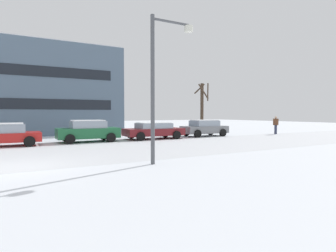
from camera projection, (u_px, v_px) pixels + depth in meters
The scene contains 10 objects.
ground_plane at pixel (15, 168), 10.34m from camera, with size 120.00×120.00×0.00m, color white.
road_surface at pixel (13, 157), 13.06m from camera, with size 80.00×8.26×0.00m.
street_lamp at pixel (160, 74), 11.16m from camera, with size 1.92×0.36×5.76m.
parked_car_red at pixel (5, 135), 17.09m from camera, with size 3.99×2.23×1.40m.
parked_car_green at pixel (88, 131), 19.78m from camera, with size 4.21×2.19×1.52m.
parked_car_maroon at pixel (154, 130), 22.09m from camera, with size 4.66×2.27×1.28m.
parked_car_gray at pixel (204, 128), 24.70m from camera, with size 4.07×2.10×1.42m.
pedestrian_crossing at pixel (276, 124), 27.08m from camera, with size 0.54×0.41×1.70m.
tree_far_mid at pixel (202, 106), 28.77m from camera, with size 1.60×1.59×5.03m.
building_far_left at pixel (43, 91), 28.67m from camera, with size 13.57×10.03×8.39m.
Camera 1 is at (-0.28, -11.67, 1.99)m, focal length 30.52 mm.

